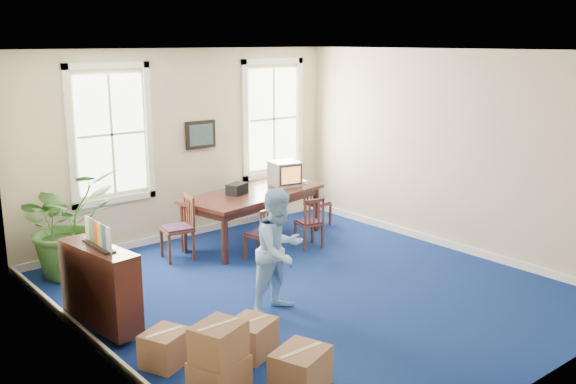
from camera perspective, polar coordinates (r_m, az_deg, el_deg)
floor at (r=8.87m, az=1.98°, el=-8.67°), size 6.50×6.50×0.00m
ceiling at (r=8.22m, az=2.17°, el=12.47°), size 6.50×6.50×0.00m
wall_back at (r=11.01m, az=-9.22°, el=4.16°), size 6.50×0.00×6.50m
wall_front at (r=6.42m, az=21.68°, el=-3.23°), size 6.50×0.00×6.50m
wall_left at (r=6.85m, az=-17.11°, el=-1.85°), size 0.00×6.50×6.50m
wall_right at (r=10.60m, az=14.35°, el=3.56°), size 0.00×6.50×6.50m
baseboard_back at (r=11.33m, az=-8.85°, el=-3.57°), size 6.00×0.04×0.12m
baseboard_left at (r=7.40m, az=-16.06°, el=-13.41°), size 0.04×6.50×0.12m
baseboard_right at (r=10.93m, az=13.79°, el=-4.43°), size 0.04×6.50×0.12m
window_left at (r=10.36m, az=-15.46°, el=4.96°), size 1.40×0.12×2.20m
window_right at (r=12.01m, az=-1.34°, el=6.53°), size 1.40×0.12×2.20m
wall_picture at (r=11.10m, az=-7.78°, el=5.07°), size 0.58×0.06×0.48m
conference_table at (r=10.85m, az=-3.11°, el=-2.18°), size 2.65×1.58×0.85m
crt_tv at (r=11.18m, az=-0.29°, el=1.66°), size 0.56×0.59×0.43m
game_console at (r=11.39m, az=1.21°, el=0.90°), size 0.21×0.24×0.05m
equipment_bag at (r=10.61m, az=-4.55°, el=0.29°), size 0.41×0.35×0.18m
chair_near_left at (r=9.91m, az=-2.57°, el=-3.72°), size 0.45×0.45×0.84m
chair_near_right at (r=10.52m, az=1.86°, el=-2.68°), size 0.45×0.45×0.84m
chair_end_left at (r=10.07m, az=-9.86°, el=-3.17°), size 0.52×0.52×0.99m
chair_end_right at (r=11.75m, az=2.66°, el=-0.96°), size 0.42×0.42×0.85m
man at (r=7.96m, az=-0.76°, el=-5.23°), size 0.85×0.70×1.58m
credenza at (r=7.84m, az=-16.32°, el=-8.54°), size 0.51×1.25×0.95m
brochure_rack at (r=7.63m, az=-16.51°, el=-4.07°), size 0.40×0.72×0.32m
potted_plant at (r=9.70m, az=-19.05°, el=-2.65°), size 1.66×1.54×1.55m
cardboard_boxes at (r=6.46m, az=-5.16°, el=-13.72°), size 1.75×1.75×0.78m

